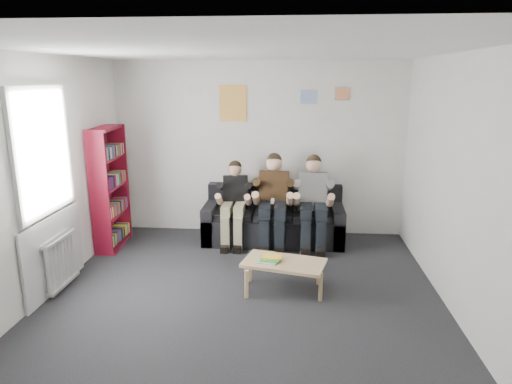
% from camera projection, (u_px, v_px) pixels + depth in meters
% --- Properties ---
extents(room_shell, '(5.00, 5.00, 5.00)m').
position_uv_depth(room_shell, '(240.00, 186.00, 4.72)').
color(room_shell, black).
rests_on(room_shell, ground).
extents(sofa, '(2.09, 0.86, 0.81)m').
position_uv_depth(sofa, '(274.00, 221.00, 6.99)').
color(sofa, black).
rests_on(sofa, ground).
extents(bookshelf, '(0.27, 0.80, 1.77)m').
position_uv_depth(bookshelf, '(110.00, 188.00, 6.58)').
color(bookshelf, maroon).
rests_on(bookshelf, ground).
extents(coffee_table, '(0.93, 0.51, 0.37)m').
position_uv_depth(coffee_table, '(284.00, 265.00, 5.29)').
color(coffee_table, tan).
rests_on(coffee_table, ground).
extents(game_cases, '(0.26, 0.23, 0.05)m').
position_uv_depth(game_cases, '(270.00, 259.00, 5.27)').
color(game_cases, silver).
rests_on(game_cases, coffee_table).
extents(person_left, '(0.37, 0.79, 1.24)m').
position_uv_depth(person_left, '(234.00, 203.00, 6.77)').
color(person_left, black).
rests_on(person_left, sofa).
extents(person_middle, '(0.43, 0.92, 1.36)m').
position_uv_depth(person_middle, '(273.00, 201.00, 6.71)').
color(person_middle, '#432F16').
rests_on(person_middle, sofa).
extents(person_right, '(0.42, 0.91, 1.34)m').
position_uv_depth(person_right, '(313.00, 203.00, 6.66)').
color(person_right, silver).
rests_on(person_right, sofa).
extents(radiator, '(0.10, 0.64, 0.60)m').
position_uv_depth(radiator, '(61.00, 261.00, 5.33)').
color(radiator, silver).
rests_on(radiator, ground).
extents(window, '(0.05, 1.30, 2.36)m').
position_uv_depth(window, '(48.00, 205.00, 5.17)').
color(window, white).
rests_on(window, room_shell).
extents(poster_large, '(0.42, 0.01, 0.55)m').
position_uv_depth(poster_large, '(233.00, 103.00, 6.98)').
color(poster_large, '#E4DE50').
rests_on(poster_large, room_shell).
extents(poster_blue, '(0.25, 0.01, 0.20)m').
position_uv_depth(poster_blue, '(309.00, 97.00, 6.86)').
color(poster_blue, '#3E69D4').
rests_on(poster_blue, room_shell).
extents(poster_pink, '(0.22, 0.01, 0.18)m').
position_uv_depth(poster_pink, '(342.00, 94.00, 6.81)').
color(poster_pink, '#B63869').
rests_on(poster_pink, room_shell).
extents(poster_sign, '(0.20, 0.01, 0.14)m').
position_uv_depth(poster_sign, '(194.00, 90.00, 6.98)').
color(poster_sign, silver).
rests_on(poster_sign, room_shell).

